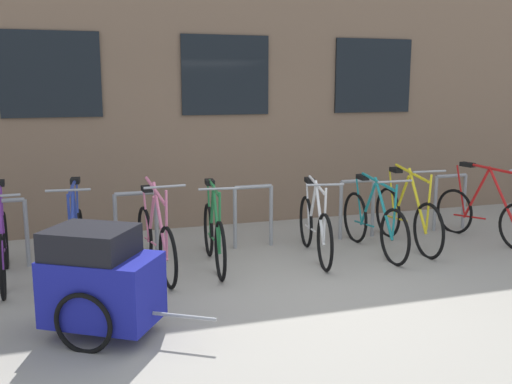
{
  "coord_description": "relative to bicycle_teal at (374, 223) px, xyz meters",
  "views": [
    {
      "loc": [
        -2.21,
        -5.16,
        2.1
      ],
      "look_at": [
        -0.04,
        1.6,
        0.79
      ],
      "focal_mm": 41.0,
      "sensor_mm": 36.0,
      "label": 1
    }
  ],
  "objects": [
    {
      "name": "ground_plane",
      "position": [
        -1.4,
        -1.22,
        -0.38
      ],
      "size": [
        42.0,
        42.0,
        0.0
      ],
      "primitive_type": "plane",
      "color": "#9E998E"
    },
    {
      "name": "bicycle_teal",
      "position": [
        0.0,
        0.0,
        0.0
      ],
      "size": [
        0.44,
        1.76,
        1.02
      ],
      "color": "black",
      "rests_on": "ground"
    },
    {
      "name": "bicycle_green",
      "position": [
        -2.06,
        0.05,
        -0.01
      ],
      "size": [
        0.44,
        1.62,
        1.03
      ],
      "color": "black",
      "rests_on": "ground"
    },
    {
      "name": "bike_trailer",
      "position": [
        -3.43,
        -1.54,
        0.11
      ],
      "size": [
        1.39,
        1.04,
        0.95
      ],
      "color": "navy",
      "rests_on": "ground"
    },
    {
      "name": "bicycle_red",
      "position": [
        1.7,
        0.01,
        -0.0
      ],
      "size": [
        0.51,
        1.7,
        1.08
      ],
      "color": "black",
      "rests_on": "ground"
    },
    {
      "name": "storefront_building",
      "position": [
        -1.4,
        4.92,
        2.36
      ],
      "size": [
        28.0,
        5.91,
        5.47
      ],
      "color": "#7A604C",
      "rests_on": "ground"
    },
    {
      "name": "bicycle_yellow",
      "position": [
        0.55,
        0.11,
        0.01
      ],
      "size": [
        0.44,
        1.77,
        1.09
      ],
      "color": "black",
      "rests_on": "ground"
    },
    {
      "name": "bicycle_blue",
      "position": [
        -3.6,
        0.19,
        0.0
      ],
      "size": [
        0.44,
        1.7,
        1.08
      ],
      "color": "black",
      "rests_on": "ground"
    },
    {
      "name": "bike_rack",
      "position": [
        -1.38,
        0.68,
        0.11
      ],
      "size": [
        6.54,
        0.05,
        0.82
      ],
      "color": "gray",
      "rests_on": "ground"
    },
    {
      "name": "bicycle_pink",
      "position": [
        -2.74,
        0.03,
        -0.0
      ],
      "size": [
        0.44,
        1.73,
        1.09
      ],
      "color": "black",
      "rests_on": "ground"
    },
    {
      "name": "bicycle_white",
      "position": [
        -0.79,
        0.03,
        -0.0
      ],
      "size": [
        0.47,
        1.68,
        1.01
      ],
      "color": "black",
      "rests_on": "ground"
    },
    {
      "name": "bicycle_purple",
      "position": [
        -4.35,
        0.22,
        0.0
      ],
      "size": [
        0.44,
        1.75,
        1.07
      ],
      "color": "black",
      "rests_on": "ground"
    }
  ]
}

